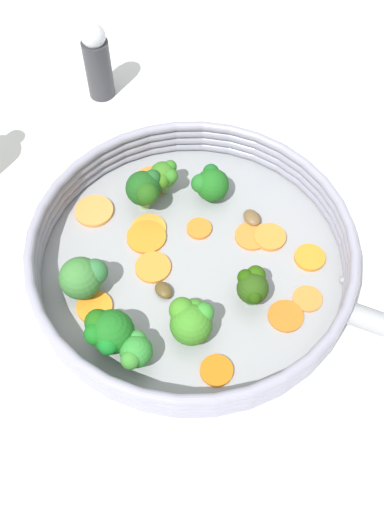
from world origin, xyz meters
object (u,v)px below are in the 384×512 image
broccoli_floret_2 (252,286)px  carrot_slice_0 (153,181)px  carrot_slice_8 (146,237)px  mushroom_piece_1 (252,218)px  carrot_slice_1 (217,370)px  broccoli_floret_6 (191,320)px  broccoli_floret_1 (135,351)px  broccoli_floret_7 (84,277)px  skillet (192,266)px  salt_shaker (97,62)px  broccoli_floret_0 (108,332)px  carrot_slice_9 (286,316)px  carrot_slice_11 (270,237)px  carrot_slice_2 (310,258)px  carrot_slice_3 (153,267)px  broccoli_floret_5 (145,189)px  carrot_slice_10 (149,228)px  carrot_slice_7 (94,307)px  carrot_slice_6 (307,299)px  mushroom_piece_0 (164,290)px  carrot_slice_5 (252,236)px  broccoli_floret_3 (164,176)px  carrot_slice_12 (199,229)px  broccoli_floret_4 (210,184)px  carrot_slice_4 (94,211)px

broccoli_floret_2 → carrot_slice_0: bearing=-118.8°
carrot_slice_8 → mushroom_piece_1: size_ratio=1.85×
carrot_slice_1 → broccoli_floret_6: broccoli_floret_6 is taller
broccoli_floret_1 → broccoli_floret_7: size_ratio=0.86×
skillet → broccoli_floret_2: bearing=81.1°
skillet → salt_shaker: 0.32m
carrot_slice_1 → broccoli_floret_2: 0.10m
broccoli_floret_0 → broccoli_floret_7: bearing=-127.7°
carrot_slice_9 → broccoli_floret_7: bearing=-71.8°
carrot_slice_11 → carrot_slice_2: bearing=83.9°
carrot_slice_3 → broccoli_floret_5: 0.09m
carrot_slice_10 → carrot_slice_7: bearing=-0.7°
broccoli_floret_5 → carrot_slice_6: bearing=81.9°
carrot_slice_2 → mushroom_piece_0: size_ratio=1.53×
carrot_slice_5 → carrot_slice_9: 0.11m
carrot_slice_9 → broccoli_floret_3: bearing=-115.1°
skillet → carrot_slice_8: size_ratio=7.63×
carrot_slice_5 → carrot_slice_11: size_ratio=1.05×
carrot_slice_11 → broccoli_floret_1: broccoli_floret_1 is taller
carrot_slice_5 → carrot_slice_7: 0.20m
salt_shaker → carrot_slice_1: bearing=46.8°
broccoli_floret_2 → broccoli_floret_7: (0.07, -0.17, 0.00)m
carrot_slice_7 → salt_shaker: size_ratio=0.35×
broccoli_floret_6 → salt_shaker: salt_shaker is taller
carrot_slice_10 → mushroom_piece_1: mushroom_piece_1 is taller
salt_shaker → carrot_slice_9: bearing=59.4°
carrot_slice_9 → broccoli_floret_3: size_ratio=0.83×
carrot_slice_12 → carrot_slice_5: bearing=107.3°
carrot_slice_3 → broccoli_floret_3: size_ratio=0.88×
carrot_slice_1 → mushroom_piece_0: 0.11m
carrot_slice_10 → broccoli_floret_7: size_ratio=0.82×
broccoli_floret_2 → mushroom_piece_1: 0.11m
broccoli_floret_4 → broccoli_floret_5: size_ratio=0.82×
broccoli_floret_5 → broccoli_floret_6: (0.12, 0.12, -0.01)m
carrot_slice_0 → carrot_slice_8: bearing=24.1°
carrot_slice_9 → carrot_slice_12: (-0.06, -0.14, 0.00)m
carrot_slice_3 → broccoli_floret_5: (-0.07, -0.05, 0.03)m
carrot_slice_3 → carrot_slice_12: bearing=162.5°
carrot_slice_4 → carrot_slice_8: 0.07m
carrot_slice_4 → carrot_slice_12: same height
carrot_slice_2 → broccoli_floret_0: 0.25m
broccoli_floret_1 → broccoli_floret_5: (-0.18, -0.09, 0.01)m
carrot_slice_1 → carrot_slice_3: (-0.08, -0.12, -0.00)m
carrot_slice_0 → carrot_slice_12: size_ratio=1.58×
carrot_slice_5 → carrot_slice_11: bearing=111.4°
broccoli_floret_6 → carrot_slice_9: bearing=127.1°
carrot_slice_0 → broccoli_floret_2: size_ratio=1.07×
carrot_slice_12 → broccoli_floret_2: broccoli_floret_2 is taller
carrot_slice_3 → carrot_slice_5: 0.12m
carrot_slice_6 → salt_shaker: salt_shaker is taller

